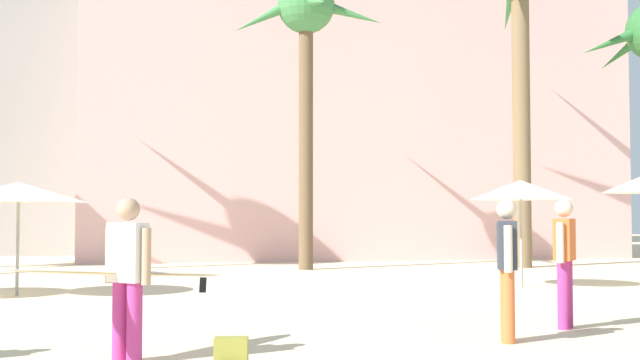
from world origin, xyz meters
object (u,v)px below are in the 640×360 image
(cafe_umbrella_0, at_px, (19,192))
(person_mid_center, at_px, (128,272))
(person_far_left, at_px, (565,257))
(palm_tree_left, at_px, (306,31))
(person_mid_left, at_px, (507,264))
(cafe_umbrella_3, at_px, (521,190))

(cafe_umbrella_0, distance_m, person_mid_center, 7.97)
(person_far_left, bearing_deg, person_mid_center, -126.53)
(cafe_umbrella_0, bearing_deg, person_far_left, -38.09)
(palm_tree_left, distance_m, person_mid_center, 16.01)
(person_mid_left, bearing_deg, person_far_left, 57.93)
(cafe_umbrella_0, height_order, person_mid_center, cafe_umbrella_0)
(palm_tree_left, height_order, cafe_umbrella_0, palm_tree_left)
(cafe_umbrella_3, relative_size, person_mid_left, 1.34)
(cafe_umbrella_0, bearing_deg, person_mid_center, -73.18)
(cafe_umbrella_0, relative_size, person_far_left, 1.49)
(cafe_umbrella_0, xyz_separation_m, person_mid_left, (6.72, -7.21, -1.04))
(person_mid_center, height_order, person_far_left, person_far_left)
(cafe_umbrella_3, xyz_separation_m, person_mid_left, (-3.52, -6.97, -1.14))
(cafe_umbrella_0, relative_size, person_mid_left, 1.51)
(palm_tree_left, bearing_deg, cafe_umbrella_0, -136.16)
(cafe_umbrella_0, distance_m, person_far_left, 10.20)
(palm_tree_left, bearing_deg, person_mid_left, -90.51)
(person_mid_center, bearing_deg, cafe_umbrella_3, 173.79)
(cafe_umbrella_3, xyz_separation_m, person_far_left, (-2.25, -6.03, -1.13))
(person_mid_center, height_order, person_mid_left, person_mid_left)
(person_mid_center, relative_size, person_far_left, 1.36)
(palm_tree_left, bearing_deg, person_mid_center, -107.88)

